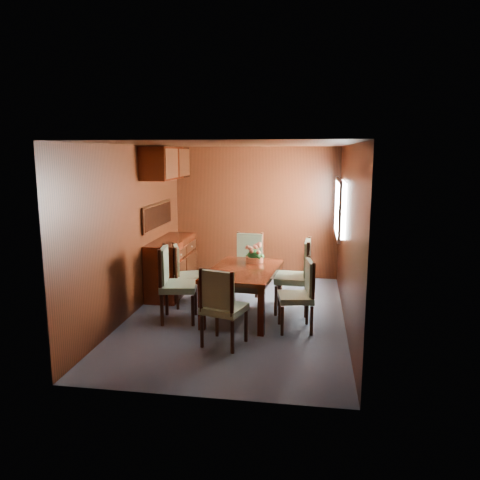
% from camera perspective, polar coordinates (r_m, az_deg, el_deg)
% --- Properties ---
extents(ground, '(4.50, 4.50, 0.00)m').
position_cam_1_polar(ground, '(6.73, -0.41, -9.31)').
color(ground, '#404957').
rests_on(ground, ground).
extents(room_shell, '(3.06, 4.52, 2.41)m').
position_cam_1_polar(room_shell, '(6.70, -0.85, 4.95)').
color(room_shell, black).
rests_on(room_shell, ground).
extents(sideboard, '(0.48, 1.40, 0.90)m').
position_cam_1_polar(sideboard, '(7.81, -8.32, -3.14)').
color(sideboard, black).
rests_on(sideboard, ground).
extents(dining_table, '(1.05, 1.54, 0.68)m').
position_cam_1_polar(dining_table, '(6.60, 0.46, -4.34)').
color(dining_table, black).
rests_on(dining_table, ground).
extents(chair_left_near, '(0.55, 0.57, 1.05)m').
position_cam_1_polar(chair_left_near, '(6.48, -8.19, -4.80)').
color(chair_left_near, black).
rests_on(chair_left_near, ground).
extents(chair_left_far, '(0.56, 0.57, 0.94)m').
position_cam_1_polar(chair_left_far, '(7.13, -6.91, -3.84)').
color(chair_left_far, black).
rests_on(chair_left_far, ground).
extents(chair_right_near, '(0.50, 0.51, 0.95)m').
position_cam_1_polar(chair_right_near, '(6.14, 7.47, -6.18)').
color(chair_right_near, black).
rests_on(chair_right_near, ground).
extents(chair_right_far, '(0.51, 0.53, 1.08)m').
position_cam_1_polar(chair_right_far, '(6.79, 7.14, -3.88)').
color(chair_right_far, black).
rests_on(chair_right_far, ground).
extents(chair_head, '(0.57, 0.55, 0.98)m').
position_cam_1_polar(chair_head, '(5.57, -2.30, -7.72)').
color(chair_head, black).
rests_on(chair_head, ground).
extents(chair_foot, '(0.52, 0.50, 0.99)m').
position_cam_1_polar(chair_foot, '(7.73, 0.99, -2.41)').
color(chair_foot, black).
rests_on(chair_foot, ground).
extents(flower_centerpiece, '(0.28, 0.28, 0.28)m').
position_cam_1_polar(flower_centerpiece, '(6.95, 1.77, -1.62)').
color(flower_centerpiece, '#C5633C').
rests_on(flower_centerpiece, dining_table).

